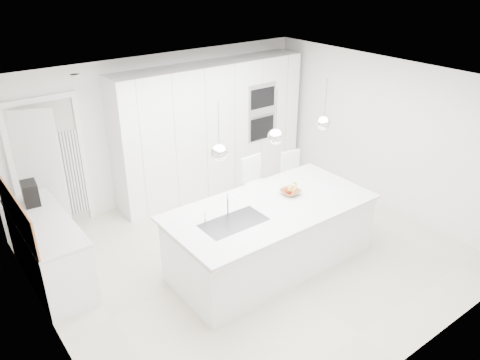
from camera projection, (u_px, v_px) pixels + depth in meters
floor at (252, 255)px, 6.77m from camera, size 5.50×5.50×0.00m
wall_back at (163, 128)px, 8.02m from camera, size 5.50×0.00×5.50m
wall_left at (41, 248)px, 4.73m from camera, size 0.00×5.00×5.00m
ceiling at (255, 85)px, 5.68m from camera, size 5.50×5.50×0.00m
tall_cabinets at (212, 128)px, 8.28m from camera, size 3.60×0.60×2.30m
oven_stack at (262, 112)px, 8.46m from camera, size 0.62×0.04×1.05m
doorway_frame at (50, 168)px, 7.04m from camera, size 1.11×0.08×2.13m
hallway_door at (34, 175)px, 6.88m from camera, size 0.76×0.38×2.00m
radiator at (73, 174)px, 7.28m from camera, size 0.32×0.04×1.40m
left_base_cabinets at (49, 251)px, 6.12m from camera, size 0.60×1.80×0.86m
left_worktop at (43, 222)px, 5.92m from camera, size 0.62×1.82×0.04m
oak_backsplash at (15, 210)px, 5.65m from camera, size 0.02×1.80×0.50m
island_base at (272, 237)px, 6.42m from camera, size 2.80×1.20×0.86m
island_worktop at (271, 207)px, 6.26m from camera, size 2.84×1.40×0.04m
island_sink at (234, 228)px, 5.90m from camera, size 0.84×0.44×0.18m
island_tap at (228, 205)px, 5.97m from camera, size 0.02×0.02×0.30m
pendant_left at (219, 152)px, 5.32m from camera, size 0.20×0.20×0.20m
pendant_mid at (276, 137)px, 5.78m from camera, size 0.20×0.20×0.20m
pendant_right at (324, 123)px, 6.24m from camera, size 0.20×0.20×0.20m
fruit_bowl at (290, 192)px, 6.54m from camera, size 0.28×0.28×0.07m
espresso_machine at (30, 193)px, 6.24m from camera, size 0.22×0.31×0.31m
bar_stool_left at (257, 195)px, 7.21m from camera, size 0.42×0.56×1.18m
bar_stool_right at (295, 184)px, 7.65m from camera, size 0.43×0.54×1.07m
apple_a at (288, 189)px, 6.53m from camera, size 0.08×0.08×0.08m
apple_b at (289, 191)px, 6.48m from camera, size 0.08×0.08×0.08m
apple_c at (288, 189)px, 6.57m from camera, size 0.07×0.07×0.07m
banana_bunch at (293, 187)px, 6.49m from camera, size 0.25×0.18×0.23m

